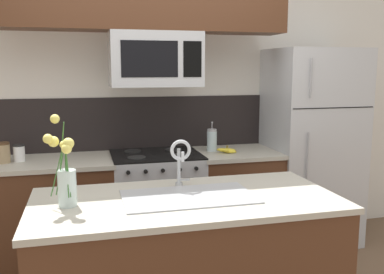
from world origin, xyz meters
name	(u,v)px	position (x,y,z in m)	size (l,w,h in m)	color
rear_partition	(180,105)	(0.30, 1.28, 1.30)	(5.20, 0.10, 2.60)	silver
splash_band	(150,123)	(0.00, 1.22, 1.15)	(3.35, 0.01, 0.48)	black
back_counter_left	(55,214)	(-0.85, 0.90, 0.46)	(0.97, 0.65, 0.91)	#4C2B19
back_counter_right	(235,199)	(0.73, 0.90, 0.46)	(0.74, 0.65, 0.91)	#4C2B19
stove_range	(157,205)	(0.00, 0.90, 0.46)	(0.76, 0.64, 0.93)	#B7BABF
microwave	(155,60)	(0.00, 0.88, 1.72)	(0.74, 0.40, 0.44)	#B7BABF
refrigerator	(310,147)	(1.49, 0.92, 0.91)	(0.80, 0.74, 1.82)	#B7BABF
storage_jar_tall	(3,153)	(-1.22, 0.90, 0.99)	(0.11, 0.11, 0.16)	#997F5B
storage_jar_medium	(19,153)	(-1.10, 0.92, 0.98)	(0.09, 0.09, 0.14)	silver
banana_bunch	(227,150)	(0.63, 0.84, 0.93)	(0.19, 0.13, 0.08)	yellow
french_press	(212,140)	(0.52, 0.96, 1.01)	(0.09, 0.09, 0.27)	silver
island_counter	(186,271)	(-0.03, -0.35, 0.46)	(1.76, 0.85, 0.91)	#4C2B19
kitchen_sink	(189,209)	(-0.02, -0.35, 0.84)	(0.76, 0.44, 0.16)	#ADAFB5
sink_faucet	(180,156)	(-0.02, -0.13, 1.11)	(0.14, 0.14, 0.31)	#B7BABF
flower_vase	(65,177)	(-0.70, -0.34, 1.07)	(0.16, 0.21, 0.49)	silver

